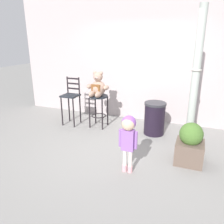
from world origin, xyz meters
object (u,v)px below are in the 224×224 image
Objects in this scene: bar_stool_with_teddy at (99,104)px; teddy_bear at (98,87)px; trash_bin at (154,118)px; lamppost at (193,97)px; child_walking at (128,132)px; planter_with_shrub at (190,145)px; bar_chair_empty at (71,98)px.

bar_stool_with_teddy is 0.42m from teddy_bear.
lamppost is at bearing -27.24° from trash_bin.
lamppost is (0.85, 1.25, 0.32)m from child_walking.
child_walking is 0.36× the size of lamppost.
lamppost reaches higher than teddy_bear.
bar_stool_with_teddy is at bearing -178.36° from trash_bin.
teddy_bear is at bearing 156.39° from planter_with_shrub.
bar_stool_with_teddy is 1.34m from trash_bin.
teddy_bear reaches higher than bar_stool_with_teddy.
bar_chair_empty reaches higher than child_walking.
lamppost is 2.25× the size of bar_chair_empty.
child_walking is (1.22, -1.60, 0.12)m from bar_stool_with_teddy.
trash_bin is at bearing 2.83° from teddy_bear.
bar_stool_with_teddy is at bearing 90.00° from teddy_bear.
teddy_bear is 2.10m from lamppost.
teddy_bear is 0.78× the size of planter_with_shrub.
trash_bin is (1.33, 0.07, -0.61)m from teddy_bear.
child_walking reaches higher than planter_with_shrub.
trash_bin is at bearing 128.66° from planter_with_shrub.
teddy_bear is 0.78× the size of trash_bin.
teddy_bear reaches higher than planter_with_shrub.
trash_bin is 2.04m from bar_chair_empty.
planter_with_shrub is (0.89, 0.65, -0.35)m from child_walking.
lamppost is at bearing -5.49° from bar_chair_empty.
trash_bin is (0.10, 1.64, -0.32)m from child_walking.
child_walking is at bearing -93.54° from trash_bin.
bar_stool_with_teddy reaches higher than trash_bin.
planter_with_shrub is at bearing -51.34° from trash_bin.
lamppost is at bearing -8.77° from teddy_bear.
bar_stool_with_teddy is 2.15m from lamppost.
planter_with_shrub is (0.04, -0.61, -0.67)m from lamppost.
bar_chair_empty is (-2.76, 0.27, -0.35)m from lamppost.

